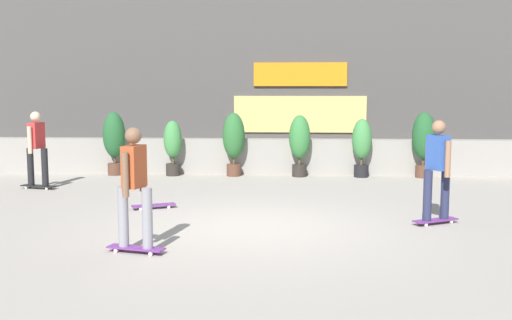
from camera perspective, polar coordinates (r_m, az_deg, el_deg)
The scene contains 13 objects.
ground_plane at distance 9.69m, azimuth -0.49°, elevation -6.36°, with size 48.00×48.00×0.00m, color #A8A093.
planter_wall at distance 15.53m, azimuth 0.92°, elevation 0.35°, with size 18.00×0.40×0.90m, color gray.
building_backdrop at distance 19.45m, azimuth 1.41°, elevation 9.93°, with size 20.00×2.08×6.50m.
potted_plant_0 at distance 15.66m, azimuth -13.24°, elevation 2.02°, with size 0.56×0.56×1.60m.
potted_plant_1 at distance 15.31m, azimuth -7.86°, elevation 1.48°, with size 0.46×0.46×1.39m.
potted_plant_2 at distance 15.08m, azimuth -2.12°, elevation 1.99°, with size 0.56×0.56×1.59m.
potted_plant_3 at distance 15.02m, azimuth 4.14°, elevation 1.82°, with size 0.53×0.53×1.53m.
potted_plant_4 at distance 15.13m, azimuth 9.95°, elevation 1.53°, with size 0.49×0.49×1.45m.
potted_plant_5 at distance 15.37m, azimuth 15.54°, elevation 1.90°, with size 0.57×0.57×1.61m.
skater_mid_plaza at distance 10.17m, azimuth 16.74°, elevation -0.63°, with size 0.80×0.54×1.70m.
skater_foreground at distance 8.21m, azimuth -11.40°, elevation -2.23°, with size 0.82×0.55×1.70m.
skater_by_wall_left at distance 14.00m, azimuth -19.98°, elevation 1.23°, with size 0.82×0.55×1.70m.
skateboard_near_camera at distance 11.28m, azimuth -9.63°, elevation -4.24°, with size 0.81×0.51×0.08m.
Camera 1 is at (0.61, -9.41, 2.23)m, focal length 42.39 mm.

